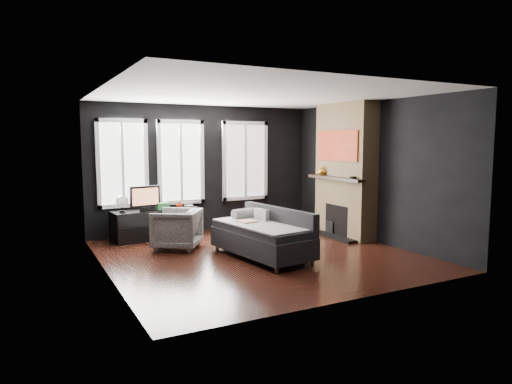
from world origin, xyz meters
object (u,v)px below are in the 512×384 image
mug (179,205)px  mantel_vase (322,171)px  monitor (145,196)px  media_console (156,224)px  armchair (177,227)px  sofa (262,233)px  book (185,201)px

mug → mantel_vase: 3.04m
mug → monitor: bearing=-176.9°
media_console → monitor: monitor is taller
monitor → media_console: bearing=7.4°
armchair → mantel_vase: (3.15, -0.04, 0.93)m
sofa → monitor: monitor is taller
mug → book: 0.23m
sofa → mug: size_ratio=15.58×
media_console → mantel_vase: size_ratio=8.53×
armchair → book: (0.57, 1.20, 0.29)m
sofa → media_console: bearing=108.8°
monitor → mug: monitor is taller
media_console → sofa: bearing=-71.5°
armchair → mug: armchair is taller
mug → mantel_vase: size_ratio=0.61×
armchair → mantel_vase: mantel_vase is taller
mantel_vase → media_console: bearing=161.2°
book → mantel_vase: 2.93m
sofa → mantel_vase: size_ratio=9.54×
mug → media_console: bearing=177.9°
mug → book: book is taller
book → media_console: bearing=-169.0°
book → mantel_vase: (2.58, -1.24, 0.63)m
sofa → mug: sofa is taller
sofa → monitor: (-1.37, 2.27, 0.45)m
media_console → mantel_vase: (3.25, -1.11, 1.03)m
armchair → mug: bearing=-166.1°
media_console → mantel_vase: mantel_vase is taller
sofa → media_console: 2.60m
mantel_vase → book: bearing=154.4°
media_console → mantel_vase: 3.59m
mug → book: bearing=39.9°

